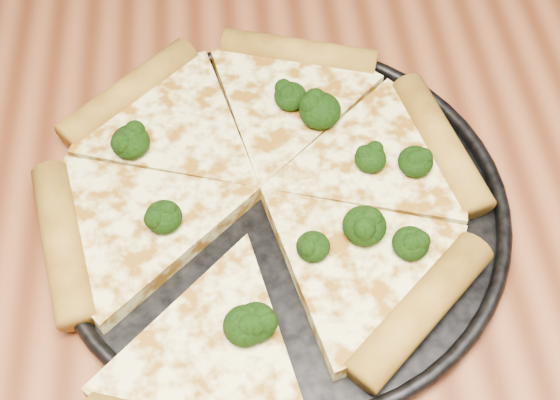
{
  "coord_description": "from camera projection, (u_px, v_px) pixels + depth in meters",
  "views": [
    {
      "loc": [
        -0.08,
        -0.28,
        1.21
      ],
      "look_at": [
        -0.05,
        0.03,
        0.77
      ],
      "focal_mm": 47.71,
      "sensor_mm": 36.0,
      "label": 1
    }
  ],
  "objects": [
    {
      "name": "dining_table",
      "position": [
        342.0,
        297.0,
        0.62
      ],
      "size": [
        1.2,
        0.9,
        0.75
      ],
      "color": "brown",
      "rests_on": "ground"
    },
    {
      "name": "pizza_pan",
      "position": [
        280.0,
        207.0,
        0.55
      ],
      "size": [
        0.34,
        0.34,
        0.02
      ],
      "color": "black",
      "rests_on": "dining_table"
    },
    {
      "name": "pizza",
      "position": [
        258.0,
        197.0,
        0.54
      ],
      "size": [
        0.34,
        0.38,
        0.03
      ],
      "rotation": [
        0.0,
        0.0,
        -0.3
      ],
      "color": "#F9F298",
      "rests_on": "pizza_pan"
    },
    {
      "name": "broccoli_florets",
      "position": [
        294.0,
        195.0,
        0.53
      ],
      "size": [
        0.24,
        0.22,
        0.02
      ],
      "color": "black",
      "rests_on": "pizza"
    }
  ]
}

